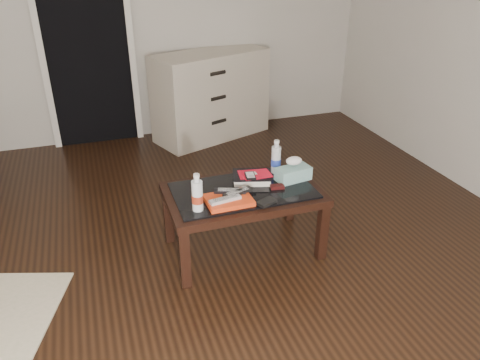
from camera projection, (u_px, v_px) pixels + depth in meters
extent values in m
plane|color=black|center=(191.00, 270.00, 3.02)|extent=(5.00, 5.00, 0.00)
plane|color=beige|center=(124.00, 5.00, 4.52)|extent=(5.00, 0.00, 5.00)
cube|color=black|center=(87.00, 45.00, 4.54)|extent=(0.80, 0.05, 2.00)
cube|color=silver|center=(40.00, 48.00, 4.39)|extent=(0.06, 0.04, 2.04)
cube|color=silver|center=(131.00, 43.00, 4.63)|extent=(0.06, 0.04, 2.04)
cube|color=black|center=(185.00, 259.00, 2.80)|extent=(0.06, 0.06, 0.40)
cube|color=black|center=(322.00, 232.00, 3.06)|extent=(0.06, 0.06, 0.40)
cube|color=black|center=(168.00, 216.00, 3.24)|extent=(0.06, 0.06, 0.40)
cube|color=black|center=(290.00, 195.00, 3.50)|extent=(0.06, 0.06, 0.40)
cube|color=black|center=(243.00, 195.00, 3.05)|extent=(1.00, 0.60, 0.05)
cube|color=black|center=(243.00, 190.00, 3.03)|extent=(0.90, 0.50, 0.01)
cube|color=beige|center=(211.00, 95.00, 4.92)|extent=(1.30, 0.89, 0.90)
cylinder|color=black|center=(218.00, 122.00, 4.79)|extent=(0.18, 0.10, 0.04)
cylinder|color=black|center=(218.00, 98.00, 4.67)|extent=(0.18, 0.10, 0.04)
cylinder|color=black|center=(217.00, 73.00, 4.56)|extent=(0.18, 0.10, 0.04)
cube|color=red|center=(229.00, 200.00, 2.88)|extent=(0.28, 0.21, 0.03)
cube|color=#B7B7BC|center=(225.00, 199.00, 2.83)|extent=(0.21, 0.08, 0.02)
cube|color=black|center=(238.00, 192.00, 2.91)|extent=(0.21, 0.11, 0.02)
cube|color=black|center=(230.00, 191.00, 2.93)|extent=(0.20, 0.12, 0.02)
cube|color=black|center=(251.00, 177.00, 3.14)|extent=(0.30, 0.26, 0.05)
cube|color=red|center=(253.00, 174.00, 3.12)|extent=(0.21, 0.16, 0.01)
cube|color=black|center=(250.00, 176.00, 3.08)|extent=(0.08, 0.11, 0.02)
cube|color=black|center=(277.00, 187.00, 3.04)|extent=(0.10, 0.06, 0.02)
cube|color=black|center=(266.00, 202.00, 2.87)|extent=(0.14, 0.11, 0.02)
cylinder|color=silver|center=(197.00, 192.00, 2.75)|extent=(0.08, 0.08, 0.24)
cylinder|color=silver|center=(276.00, 156.00, 3.21)|extent=(0.07, 0.07, 0.24)
cube|color=teal|center=(293.00, 174.00, 3.14)|extent=(0.25, 0.15, 0.09)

